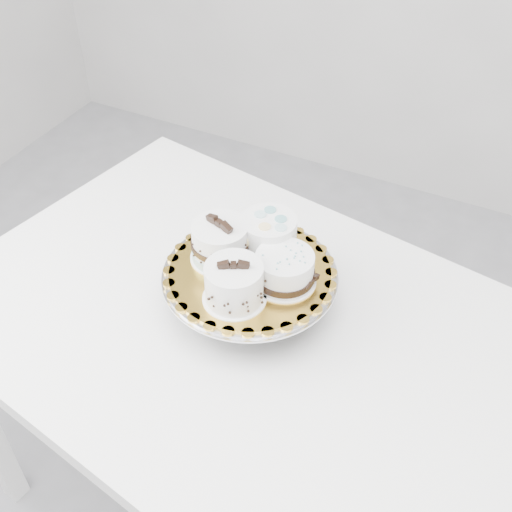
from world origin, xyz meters
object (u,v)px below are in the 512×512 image
at_px(table, 248,348).
at_px(cake_ribbon, 285,270).
at_px(cake_banded, 220,243).
at_px(cake_dots, 269,235).
at_px(cake_swirl, 234,284).
at_px(cake_board, 250,272).
at_px(cake_stand, 250,283).

bearing_deg(table, cake_ribbon, 50.11).
xyz_separation_m(table, cake_ribbon, (0.05, 0.05, 0.20)).
xyz_separation_m(cake_banded, cake_dots, (0.07, 0.06, 0.00)).
bearing_deg(cake_swirl, cake_banded, 103.88).
distance_m(table, cake_board, 0.18).
distance_m(table, cake_swirl, 0.21).
relative_size(cake_stand, cake_banded, 2.49).
relative_size(table, cake_stand, 3.93).
bearing_deg(cake_board, cake_swirl, -83.84).
bearing_deg(cake_dots, cake_swirl, -110.64).
xyz_separation_m(cake_dots, cake_ribbon, (0.06, -0.06, -0.01)).
relative_size(table, cake_swirl, 9.37).
bearing_deg(cake_board, cake_stand, 48.81).
height_order(cake_dots, cake_ribbon, cake_dots).
bearing_deg(cake_stand, table, -68.85).
xyz_separation_m(cake_banded, cake_ribbon, (0.14, -0.00, -0.01)).
relative_size(cake_stand, cake_dots, 2.43).
height_order(cake_swirl, cake_ribbon, cake_swirl).
distance_m(cake_stand, cake_board, 0.03).
bearing_deg(cake_swirl, cake_dots, 63.36).
height_order(cake_banded, cake_dots, cake_banded).
relative_size(cake_stand, cake_board, 1.09).
xyz_separation_m(cake_stand, cake_ribbon, (0.07, 0.00, 0.06)).
relative_size(cake_board, cake_ribbon, 2.40).
xyz_separation_m(table, cake_stand, (-0.02, 0.04, 0.14)).
xyz_separation_m(cake_swirl, cake_dots, (-0.00, 0.14, 0.00)).
bearing_deg(cake_banded, cake_board, 10.99).
distance_m(cake_stand, cake_swirl, 0.10).
distance_m(table, cake_dots, 0.24).
bearing_deg(cake_banded, table, -12.90).
distance_m(cake_stand, cake_ribbon, 0.09).
bearing_deg(cake_board, table, -68.85).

